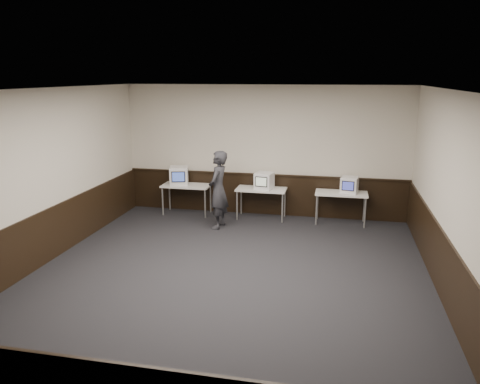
% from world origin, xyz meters
% --- Properties ---
extents(floor, '(8.00, 8.00, 0.00)m').
position_xyz_m(floor, '(0.00, 0.00, 0.00)').
color(floor, black).
rests_on(floor, ground).
extents(ceiling, '(8.00, 8.00, 0.00)m').
position_xyz_m(ceiling, '(0.00, 0.00, 3.20)').
color(ceiling, white).
rests_on(ceiling, back_wall).
extents(back_wall, '(7.00, 0.00, 7.00)m').
position_xyz_m(back_wall, '(0.00, 4.00, 1.60)').
color(back_wall, beige).
rests_on(back_wall, ground).
extents(front_wall, '(7.00, 0.00, 7.00)m').
position_xyz_m(front_wall, '(0.00, -4.00, 1.60)').
color(front_wall, beige).
rests_on(front_wall, ground).
extents(left_wall, '(0.00, 8.00, 8.00)m').
position_xyz_m(left_wall, '(-3.50, 0.00, 1.60)').
color(left_wall, beige).
rests_on(left_wall, ground).
extents(right_wall, '(0.00, 8.00, 8.00)m').
position_xyz_m(right_wall, '(3.50, 0.00, 1.60)').
color(right_wall, beige).
rests_on(right_wall, ground).
extents(wainscot_back, '(6.98, 0.04, 1.00)m').
position_xyz_m(wainscot_back, '(0.00, 3.98, 0.50)').
color(wainscot_back, black).
rests_on(wainscot_back, back_wall).
extents(wainscot_left, '(0.04, 7.98, 1.00)m').
position_xyz_m(wainscot_left, '(-3.48, 0.00, 0.50)').
color(wainscot_left, black).
rests_on(wainscot_left, left_wall).
extents(wainscot_right, '(0.04, 7.98, 1.00)m').
position_xyz_m(wainscot_right, '(3.48, 0.00, 0.50)').
color(wainscot_right, black).
rests_on(wainscot_right, right_wall).
extents(wainscot_rail, '(6.98, 0.06, 0.04)m').
position_xyz_m(wainscot_rail, '(0.00, 3.96, 1.02)').
color(wainscot_rail, black).
rests_on(wainscot_rail, wainscot_back).
extents(desk_left, '(1.20, 0.60, 0.75)m').
position_xyz_m(desk_left, '(-1.90, 3.60, 0.68)').
color(desk_left, silver).
rests_on(desk_left, ground).
extents(desk_center, '(1.20, 0.60, 0.75)m').
position_xyz_m(desk_center, '(0.00, 3.60, 0.68)').
color(desk_center, silver).
rests_on(desk_center, ground).
extents(desk_right, '(1.20, 0.60, 0.75)m').
position_xyz_m(desk_right, '(1.90, 3.60, 0.68)').
color(desk_right, silver).
rests_on(desk_right, ground).
extents(emac_left, '(0.56, 0.57, 0.45)m').
position_xyz_m(emac_left, '(-2.09, 3.60, 0.97)').
color(emac_left, white).
rests_on(emac_left, desk_left).
extents(emac_center, '(0.47, 0.49, 0.40)m').
position_xyz_m(emac_center, '(0.07, 3.58, 0.95)').
color(emac_center, white).
rests_on(emac_center, desk_center).
extents(emac_right, '(0.44, 0.46, 0.38)m').
position_xyz_m(emac_right, '(2.07, 3.61, 0.94)').
color(emac_right, white).
rests_on(emac_right, desk_right).
extents(person, '(0.49, 0.69, 1.78)m').
position_xyz_m(person, '(-0.84, 2.70, 0.89)').
color(person, '#27282D').
rests_on(person, ground).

